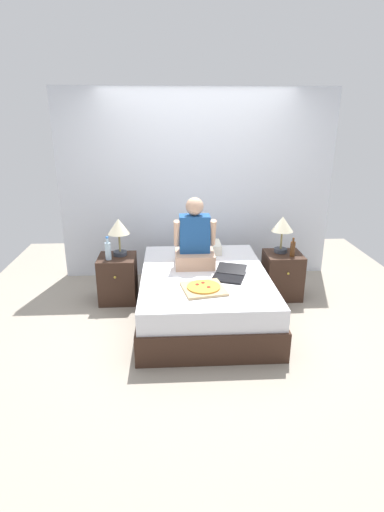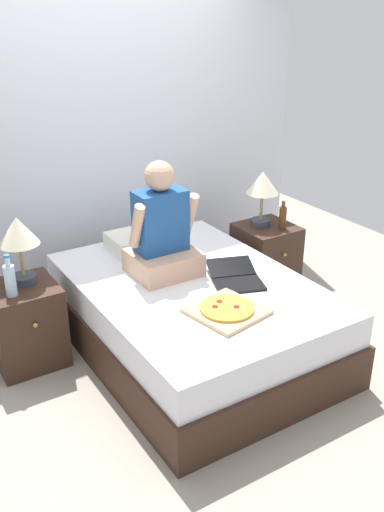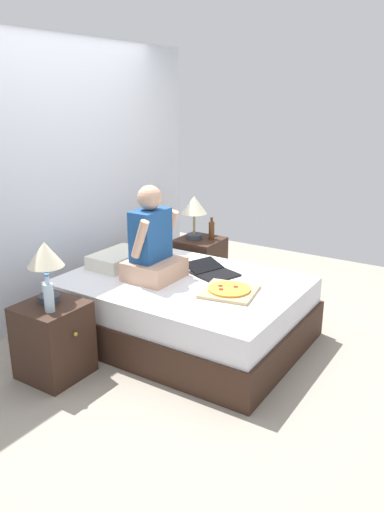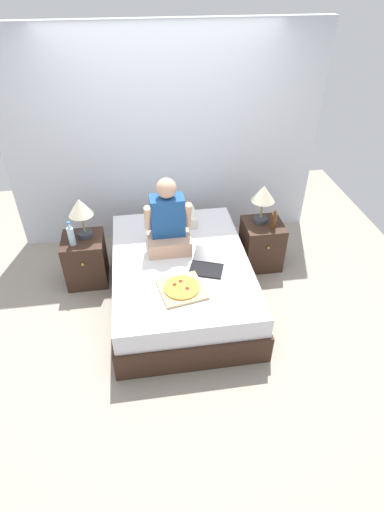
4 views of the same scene
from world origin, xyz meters
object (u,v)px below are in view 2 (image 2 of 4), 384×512
object	(u,v)px
water_bottle	(10,279)
nightstand_left	(26,324)
lamp_on_left_nightstand	(18,236)
person_seated	(162,233)
beer_bottle	(283,217)
pizza_box	(227,310)
laptop	(236,279)
lamp_on_right_nightstand	(262,187)
nightstand_right	(265,257)
bed	(193,317)

from	to	relation	value
water_bottle	nightstand_left	bearing A→B (deg)	48.35
lamp_on_left_nightstand	person_seated	world-z (taller)	person_seated
beer_bottle	pizza_box	distance (m)	1.41
person_seated	laptop	world-z (taller)	person_seated
water_bottle	laptop	world-z (taller)	water_bottle
beer_bottle	laptop	size ratio (longest dim) A/B	0.46
nightstand_left	lamp_on_right_nightstand	xyz separation A→B (m)	(1.99, 0.05, 0.61)
water_bottle	nightstand_right	distance (m)	2.14
lamp_on_left_nightstand	beer_bottle	distance (m)	2.07
water_bottle	beer_bottle	bearing A→B (deg)	-0.26
lamp_on_left_nightstand	person_seated	size ratio (longest dim) A/B	0.58
beer_bottle	laptop	bearing A→B (deg)	-148.23
water_bottle	lamp_on_right_nightstand	bearing A→B (deg)	3.86
water_bottle	pizza_box	distance (m)	1.35
nightstand_left	pizza_box	size ratio (longest dim) A/B	1.20
water_bottle	person_seated	distance (m)	1.02
lamp_on_right_nightstand	laptop	size ratio (longest dim) A/B	0.91
nightstand_right	person_seated	size ratio (longest dim) A/B	0.72
nightstand_left	lamp_on_right_nightstand	distance (m)	2.09
lamp_on_right_nightstand	laptop	xyz separation A→B (m)	(-0.73, -0.67, -0.34)
lamp_on_left_nightstand	pizza_box	distance (m)	1.39
laptop	nightstand_left	bearing A→B (deg)	153.96
lamp_on_left_nightstand	water_bottle	world-z (taller)	lamp_on_left_nightstand
lamp_on_right_nightstand	pizza_box	size ratio (longest dim) A/B	0.96
nightstand_left	person_seated	distance (m)	1.09
lamp_on_left_nightstand	laptop	distance (m)	1.43
beer_bottle	lamp_on_left_nightstand	bearing A→B (deg)	175.82
person_seated	beer_bottle	bearing A→B (deg)	6.14
water_bottle	person_seated	xyz separation A→B (m)	(1.00, -0.14, 0.14)
lamp_on_right_nightstand	beer_bottle	bearing A→B (deg)	-56.31
water_bottle	lamp_on_left_nightstand	bearing A→B (deg)	49.40
lamp_on_right_nightstand	nightstand_right	bearing A→B (deg)	-59.07
person_seated	pizza_box	distance (m)	0.75
laptop	nightstand_right	bearing A→B (deg)	38.91
lamp_on_left_nightstand	lamp_on_right_nightstand	xyz separation A→B (m)	(1.95, 0.00, 0.00)
person_seated	laptop	xyz separation A→B (m)	(0.34, -0.39, -0.27)
lamp_on_right_nightstand	pizza_box	distance (m)	1.46
lamp_on_left_nightstand	lamp_on_right_nightstand	distance (m)	1.95
bed	water_bottle	size ratio (longest dim) A/B	7.09
water_bottle	laptop	size ratio (longest dim) A/B	0.56
bed	lamp_on_left_nightstand	size ratio (longest dim) A/B	4.35
nightstand_left	nightstand_right	bearing A→B (deg)	0.00
nightstand_right	beer_bottle	world-z (taller)	beer_bottle
lamp_on_right_nightstand	pizza_box	world-z (taller)	lamp_on_right_nightstand
laptop	pizza_box	size ratio (longest dim) A/B	1.06
lamp_on_left_nightstand	person_seated	distance (m)	0.92
beer_bottle	person_seated	size ratio (longest dim) A/B	0.29
bed	beer_bottle	size ratio (longest dim) A/B	8.51
nightstand_left	laptop	world-z (taller)	laptop
lamp_on_left_nightstand	nightstand_right	size ratio (longest dim) A/B	0.80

